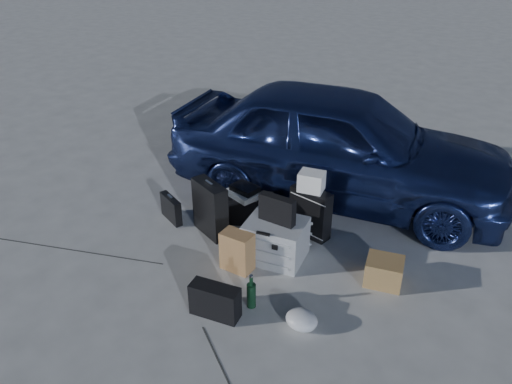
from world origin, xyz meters
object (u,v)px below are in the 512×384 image
pelican_case (276,240)px  briefcase (171,209)px  suitcase_left (210,209)px  suitcase_right (310,213)px  car (339,143)px  duffel_bag (244,208)px  green_bottle (251,292)px  cardboard_box (384,271)px

pelican_case → briefcase: (-1.42, 0.00, -0.07)m
suitcase_left → suitcase_right: suitcase_left is taller
car → pelican_case: size_ratio=7.02×
car → pelican_case: 1.68m
suitcase_left → duffel_bag: size_ratio=0.95×
green_bottle → cardboard_box: bearing=46.7°
duffel_bag → cardboard_box: 1.81m
car → suitcase_left: 1.82m
briefcase → duffel_bag: 0.86m
suitcase_right → duffel_bag: suitcase_right is taller
suitcase_left → cardboard_box: suitcase_left is taller
car → duffel_bag: (-0.65, -1.16, -0.55)m
car → suitcase_right: (0.14, -1.02, -0.43)m
pelican_case → suitcase_left: (-0.86, 0.03, 0.10)m
green_bottle → duffel_bag: bearing=125.6°
suitcase_left → suitcase_right: 1.12m
duffel_bag → green_bottle: green_bottle is taller
suitcase_right → green_bottle: 1.37m
briefcase → duffel_bag: duffel_bag is taller
car → suitcase_right: car is taller
car → duffel_bag: bearing=141.6°
cardboard_box → car: bearing=129.0°
suitcase_right → cardboard_box: (1.00, -0.39, -0.15)m
suitcase_right → duffel_bag: size_ratio=0.85×
suitcase_right → green_bottle: suitcase_right is taller
suitcase_left → duffel_bag: suitcase_left is taller
pelican_case → briefcase: bearing=171.1°
cardboard_box → green_bottle: size_ratio=1.03×
car → pelican_case: car is taller
car → duffel_bag: size_ratio=6.29×
pelican_case → briefcase: size_ratio=1.53×
pelican_case → duffel_bag: pelican_case is taller
suitcase_left → briefcase: bearing=-155.9°
briefcase → car: bearing=72.7°
car → cardboard_box: 1.90m
car → duffel_bag: 1.44m
duffel_bag → cardboard_box: duffel_bag is taller
suitcase_right → pelican_case: bearing=-89.5°
duffel_bag → cardboard_box: size_ratio=1.90×
pelican_case → duffel_bag: (-0.68, 0.45, -0.05)m
green_bottle → briefcase: bearing=154.1°
pelican_case → suitcase_right: bearing=70.7°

